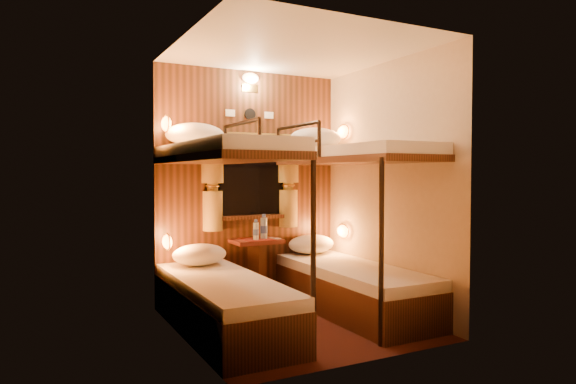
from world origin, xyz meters
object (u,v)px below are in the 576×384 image
bunk_right (352,254)px  table (257,262)px  bottle_right (264,228)px  bunk_left (223,265)px  bottle_left (256,231)px

bunk_right → table: (-0.65, 0.78, -0.14)m
bottle_right → bunk_left: bearing=-133.1°
bunk_right → table: bearing=129.7°
bunk_left → bottle_left: (0.62, 0.74, 0.18)m
bunk_left → bunk_right: (1.30, 0.00, 0.00)m
bunk_right → bunk_left: bearing=180.0°
table → bottle_right: (0.08, 0.00, 0.35)m
table → bottle_right: 0.36m
bunk_right → bottle_right: 0.99m
bunk_left → bottle_left: 0.98m
bunk_left → bottle_right: (0.73, 0.78, 0.20)m
bottle_right → table: bearing=-179.0°
bottle_left → bottle_right: size_ratio=0.81×
bottle_left → table: bearing=58.8°
bunk_right → table: 1.02m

